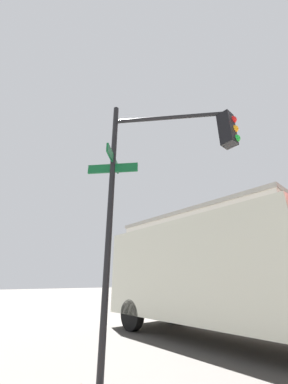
% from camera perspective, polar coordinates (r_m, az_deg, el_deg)
% --- Properties ---
extents(traffic_signal_near, '(2.49, 2.28, 5.54)m').
position_cam_1_polar(traffic_signal_near, '(4.76, 5.84, 6.99)').
color(traffic_signal_near, black).
rests_on(traffic_signal_near, ground_plane).
extents(building_stucco, '(19.15, 18.41, 8.62)m').
position_cam_1_polar(building_stucco, '(30.54, 21.18, -15.48)').
color(building_stucco, silver).
rests_on(building_stucco, ground_plane).
extents(box_truck_second, '(9.03, 2.70, 3.45)m').
position_cam_1_polar(box_truck_second, '(7.61, 19.60, -18.51)').
color(box_truck_second, '#B21919').
rests_on(box_truck_second, ground_plane).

